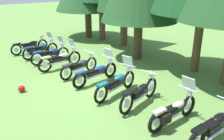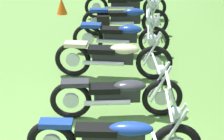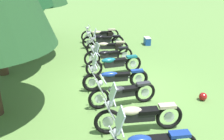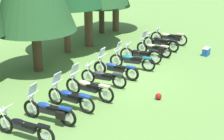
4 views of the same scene
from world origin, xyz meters
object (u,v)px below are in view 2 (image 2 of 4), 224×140
motorcycle_2 (122,35)px  motorcycle_4 (118,94)px  motorcycle_3 (115,56)px  motorcycle_5 (116,137)px  traffic_cone (62,6)px  motorcycle_1 (124,18)px  motorcycle_0 (126,4)px

motorcycle_2 → motorcycle_4: bearing=-87.9°
motorcycle_3 → motorcycle_5: 2.53m
motorcycle_3 → traffic_cone: size_ratio=4.86×
motorcycle_1 → motorcycle_4: bearing=-94.1°
motorcycle_4 → motorcycle_0: bearing=83.3°
motorcycle_3 → traffic_cone: 4.38m
motorcycle_2 → motorcycle_5: (3.64, 0.29, -0.03)m
motorcycle_0 → traffic_cone: 1.98m
motorcycle_2 → motorcycle_1: bearing=91.0°
motorcycle_0 → motorcycle_3: 3.62m
motorcycle_0 → motorcycle_3: size_ratio=1.00×
motorcycle_2 → motorcycle_4: (2.50, 0.18, -0.04)m
motorcycle_0 → motorcycle_2: (2.48, 0.13, 0.05)m
motorcycle_0 → motorcycle_5: 6.14m
motorcycle_5 → traffic_cone: motorcycle_5 is taller
motorcycle_1 → motorcycle_2: size_ratio=1.01×
motorcycle_0 → motorcycle_5: motorcycle_5 is taller
motorcycle_0 → motorcycle_5: (6.13, 0.42, 0.02)m
motorcycle_0 → motorcycle_1: bearing=-93.0°
motorcycle_2 → motorcycle_5: bearing=-87.5°
motorcycle_4 → motorcycle_5: motorcycle_5 is taller
motorcycle_4 → traffic_cone: (-5.22, -2.28, -0.20)m
motorcycle_5 → traffic_cone: size_ratio=4.93×
motorcycle_0 → traffic_cone: size_ratio=4.87×
motorcycle_0 → motorcycle_2: 2.49m
motorcycle_2 → motorcycle_5: size_ratio=0.93×
motorcycle_3 → motorcycle_5: size_ratio=0.99×
motorcycle_4 → motorcycle_5: size_ratio=0.91×
motorcycle_4 → traffic_cone: 5.69m
motorcycle_5 → motorcycle_3: bearing=92.2°
motorcycle_5 → traffic_cone: 6.79m
motorcycle_1 → motorcycle_2: bearing=-94.8°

